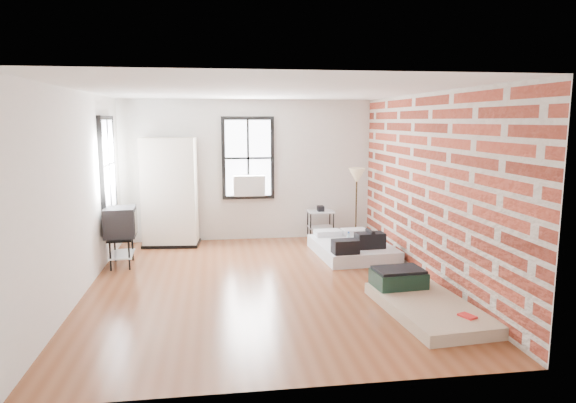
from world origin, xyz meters
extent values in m
plane|color=brown|center=(0.00, 0.00, 0.00)|extent=(6.00, 6.00, 0.00)
cube|color=silver|center=(0.00, 3.00, 1.40)|extent=(5.00, 0.01, 2.80)
cube|color=silver|center=(0.00, -3.00, 1.40)|extent=(5.00, 0.01, 2.80)
cube|color=silver|center=(-2.50, 0.00, 1.40)|extent=(0.01, 6.00, 2.80)
cube|color=#983724|center=(2.50, 0.00, 1.40)|extent=(0.02, 6.00, 2.80)
cube|color=white|center=(0.00, 0.00, 2.80)|extent=(5.00, 6.00, 0.01)
cube|color=white|center=(0.00, 2.95, 1.65)|extent=(0.90, 0.02, 1.50)
cube|color=black|center=(-0.48, 2.97, 1.65)|extent=(0.07, 0.08, 1.64)
cube|color=black|center=(0.48, 2.97, 1.65)|extent=(0.07, 0.08, 1.64)
cube|color=black|center=(0.00, 2.97, 2.44)|extent=(0.90, 0.08, 0.07)
cube|color=black|center=(0.00, 2.97, 0.86)|extent=(0.90, 0.08, 0.07)
cube|color=black|center=(0.00, 2.94, 1.65)|extent=(0.04, 0.02, 1.50)
cube|color=black|center=(0.00, 2.94, 1.65)|extent=(0.90, 0.02, 0.04)
cube|color=silver|center=(0.00, 2.83, 1.12)|extent=(0.62, 0.30, 0.40)
cube|color=white|center=(-2.45, 1.80, 1.65)|extent=(0.02, 0.90, 1.50)
cube|color=black|center=(-2.47, 1.32, 1.65)|extent=(0.08, 0.07, 1.64)
cube|color=black|center=(-2.47, 2.29, 1.65)|extent=(0.08, 0.07, 1.64)
cube|color=black|center=(-2.47, 1.80, 2.44)|extent=(0.08, 0.90, 0.07)
cube|color=black|center=(-2.47, 1.80, 0.86)|extent=(0.08, 0.90, 0.07)
cube|color=black|center=(-2.44, 1.80, 1.65)|extent=(0.02, 0.04, 1.50)
cube|color=black|center=(-2.44, 1.80, 1.65)|extent=(0.02, 0.90, 0.04)
cube|color=white|center=(1.75, 1.45, 0.11)|extent=(1.35, 1.76, 0.22)
cube|color=white|center=(1.44, 2.09, 0.27)|extent=(0.51, 0.34, 0.11)
cube|color=white|center=(1.97, 2.12, 0.27)|extent=(0.51, 0.34, 0.11)
cube|color=black|center=(1.95, 1.06, 0.35)|extent=(0.50, 0.32, 0.27)
cylinder|color=black|center=(1.95, 1.06, 0.51)|extent=(0.09, 0.31, 0.07)
cube|color=black|center=(1.44, 0.76, 0.34)|extent=(0.44, 0.29, 0.23)
cylinder|color=#A7C7D7|center=(1.66, 1.39, 0.32)|extent=(0.06, 0.06, 0.19)
cylinder|color=#1744A3|center=(1.66, 1.39, 0.43)|extent=(0.03, 0.03, 0.03)
cube|color=tan|center=(1.95, -1.45, 0.07)|extent=(1.13, 1.93, 0.15)
cube|color=black|center=(1.79, -0.78, 0.25)|extent=(0.72, 0.54, 0.21)
cube|color=black|center=(1.79, -0.78, 0.38)|extent=(0.68, 0.50, 0.04)
cube|color=red|center=(2.19, -1.96, 0.16)|extent=(0.19, 0.23, 0.02)
cube|color=black|center=(-1.52, 2.65, 0.03)|extent=(1.10, 0.69, 0.06)
cube|color=beige|center=(-1.52, 2.65, 1.07)|extent=(1.05, 0.65, 2.01)
cylinder|color=black|center=(1.20, 2.55, 0.29)|extent=(0.02, 0.02, 0.58)
cylinder|color=black|center=(1.66, 2.54, 0.29)|extent=(0.02, 0.02, 0.58)
cylinder|color=black|center=(1.20, 2.90, 0.29)|extent=(0.02, 0.02, 0.58)
cylinder|color=black|center=(1.66, 2.89, 0.29)|extent=(0.02, 0.02, 0.58)
cube|color=silver|center=(1.43, 2.72, 0.58)|extent=(0.53, 0.43, 0.02)
cube|color=silver|center=(1.43, 2.72, 0.26)|extent=(0.51, 0.40, 0.02)
cube|color=black|center=(1.43, 2.72, 0.64)|extent=(0.13, 0.19, 0.10)
cylinder|color=black|center=(2.05, 2.30, 0.01)|extent=(0.21, 0.21, 0.03)
cylinder|color=black|center=(2.05, 2.30, 0.66)|extent=(0.03, 0.03, 1.28)
cone|color=tan|center=(2.05, 2.30, 1.34)|extent=(0.32, 0.32, 0.28)
cylinder|color=black|center=(-2.35, 1.03, 0.24)|extent=(0.03, 0.03, 0.48)
cylinder|color=black|center=(-2.06, 1.05, 0.24)|extent=(0.03, 0.03, 0.48)
cylinder|color=black|center=(-2.38, 1.61, 0.24)|extent=(0.03, 0.03, 0.48)
cylinder|color=black|center=(-2.09, 1.63, 0.24)|extent=(0.03, 0.03, 0.48)
cube|color=black|center=(-2.22, 1.33, 0.48)|extent=(0.43, 0.72, 0.03)
cube|color=silver|center=(-2.22, 1.33, 0.19)|extent=(0.41, 0.70, 0.02)
cube|color=black|center=(-2.22, 1.33, 0.74)|extent=(0.52, 0.59, 0.48)
cube|color=black|center=(-1.98, 1.35, 0.74)|extent=(0.05, 0.46, 0.39)
camera|label=1|loc=(-0.66, -7.25, 2.39)|focal=32.00mm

